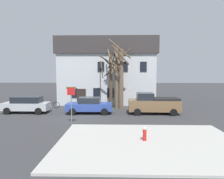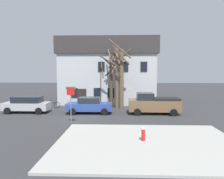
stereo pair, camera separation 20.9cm
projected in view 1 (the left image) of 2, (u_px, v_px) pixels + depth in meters
The scene contains 12 objects.
ground_plane at pixel (82, 117), 19.21m from camera, with size 120.00×120.00×0.00m, color #38383A.
sidewalk_slab at pixel (149, 143), 12.14m from camera, with size 10.64×7.83×0.12m, color #B7B5AD.
building_main at pixel (108, 71), 29.72m from camera, with size 12.73×9.28×8.52m.
tree_bare_near at pixel (111, 78), 23.91m from camera, with size 2.50×2.28×7.01m.
tree_bare_mid at pixel (117, 74), 23.70m from camera, with size 2.81×3.28×7.67m.
tree_bare_far at pixel (120, 76), 23.75m from camera, with size 2.18×2.58×6.72m.
car_silver_wagon at pixel (27, 104), 21.24m from camera, with size 4.61×1.93×1.68m.
car_blue_sedan at pixel (89, 105), 20.96m from camera, with size 4.58×2.06×1.64m.
pickup_truck_brown at pixel (153, 104), 20.80m from camera, with size 5.07×2.27×2.11m.
fire_hydrant at pixel (145, 134), 12.36m from camera, with size 0.42×0.22×0.80m.
street_sign_pole at pixel (71, 99), 16.13m from camera, with size 0.76×0.07×3.03m.
bicycle_leaning at pixel (52, 105), 24.02m from camera, with size 1.74×0.28×1.03m.
Camera 1 is at (3.26, -18.84, 4.19)m, focal length 33.50 mm.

